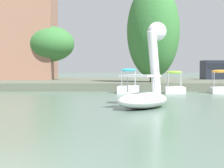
# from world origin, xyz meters

# --- Properties ---
(shore_bank_far) EXTENTS (153.48, 23.39, 0.55)m
(shore_bank_far) POSITION_xyz_m (0.00, 33.36, 0.28)
(shore_bank_far) COLOR #5B6051
(shore_bank_far) RESTS_ON ground_plane
(swan_boat) EXTENTS (2.76, 3.12, 3.33)m
(swan_boat) POSITION_xyz_m (3.78, 10.14, 0.87)
(swan_boat) COLOR white
(swan_boat) RESTS_ON ground_plane
(pedal_boat_cyan) EXTENTS (1.54, 2.50, 1.55)m
(pedal_boat_cyan) POSITION_xyz_m (3.69, 19.90, 0.40)
(pedal_boat_cyan) COLOR white
(pedal_boat_cyan) RESTS_ON ground_plane
(pedal_boat_lime) EXTENTS (1.39, 2.13, 1.41)m
(pedal_boat_lime) POSITION_xyz_m (6.56, 19.81, 0.38)
(pedal_boat_lime) COLOR white
(pedal_boat_lime) RESTS_ON ground_plane
(pedal_boat_orange) EXTENTS (1.49, 2.41, 1.47)m
(pedal_boat_orange) POSITION_xyz_m (9.46, 19.79, 0.41)
(pedal_boat_orange) COLOR white
(pedal_boat_orange) RESTS_ON ground_plane
(tree_broadleaf_left) EXTENTS (6.64, 6.44, 5.14)m
(tree_broadleaf_left) POSITION_xyz_m (-3.19, 32.80, 3.98)
(tree_broadleaf_left) COLOR brown
(tree_broadleaf_left) RESTS_ON shore_bank_far
(tree_willow_overhanging) EXTENTS (5.40, 5.69, 7.43)m
(tree_willow_overhanging) POSITION_xyz_m (5.79, 24.65, 4.41)
(tree_willow_overhanging) COLOR brown
(tree_willow_overhanging) RESTS_ON shore_bank_far
(parked_van) EXTENTS (4.40, 2.22, 1.90)m
(parked_van) POSITION_xyz_m (14.05, 34.31, 1.58)
(parked_van) COLOR #1E232D
(parked_van) RESTS_ON shore_bank_far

